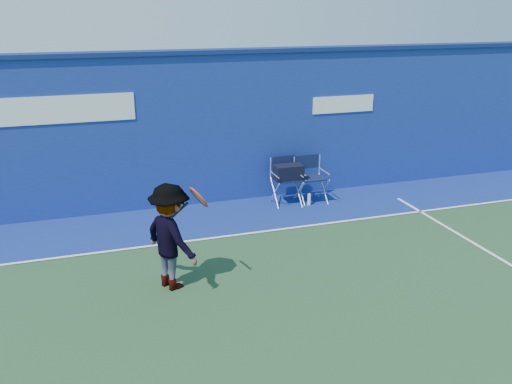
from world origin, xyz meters
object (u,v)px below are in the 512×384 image
object	(u,v)px
directors_chair_right	(311,188)
tennis_player	(171,237)
directors_chair_left	(288,185)
water_bottle	(309,199)

from	to	relation	value
directors_chair_right	tennis_player	bearing A→B (deg)	-140.99
directors_chair_left	directors_chair_right	size ratio (longest dim) A/B	1.00
directors_chair_right	water_bottle	xyz separation A→B (m)	(-0.10, -0.18, -0.18)
directors_chair_left	tennis_player	distance (m)	3.98
water_bottle	tennis_player	size ratio (longest dim) A/B	0.16
directors_chair_left	water_bottle	size ratio (longest dim) A/B	3.92
water_bottle	tennis_player	distance (m)	4.15
directors_chair_left	tennis_player	bearing A→B (deg)	-135.79
directors_chair_right	water_bottle	size ratio (longest dim) A/B	3.92
water_bottle	tennis_player	world-z (taller)	tennis_player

